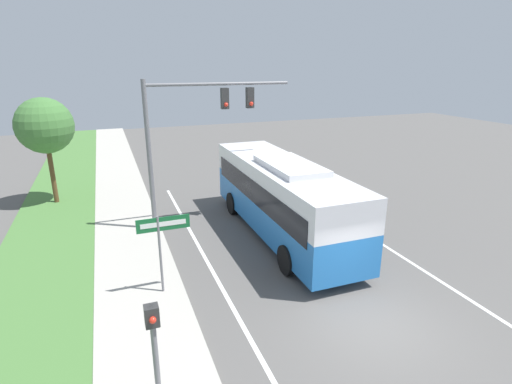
{
  "coord_description": "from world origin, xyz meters",
  "views": [
    {
      "loc": [
        -6.69,
        -7.89,
        7.19
      ],
      "look_at": [
        -0.73,
        7.82,
        1.75
      ],
      "focal_mm": 28.0,
      "sensor_mm": 36.0,
      "label": 1
    }
  ],
  "objects_px": {
    "bus": "(282,194)",
    "pedestrian_signal": "(154,343)",
    "street_sign": "(162,238)",
    "signal_gantry": "(193,123)"
  },
  "relations": [
    {
      "from": "street_sign",
      "to": "signal_gantry",
      "type": "bearing_deg",
      "value": 67.17
    },
    {
      "from": "bus",
      "to": "street_sign",
      "type": "bearing_deg",
      "value": -151.18
    },
    {
      "from": "bus",
      "to": "pedestrian_signal",
      "type": "bearing_deg",
      "value": -129.01
    },
    {
      "from": "bus",
      "to": "street_sign",
      "type": "relative_size",
      "value": 3.8
    },
    {
      "from": "pedestrian_signal",
      "to": "street_sign",
      "type": "xyz_separation_m",
      "value": [
        0.84,
        4.77,
        0.12
      ]
    },
    {
      "from": "signal_gantry",
      "to": "pedestrian_signal",
      "type": "distance_m",
      "value": 11.0
    },
    {
      "from": "street_sign",
      "to": "pedestrian_signal",
      "type": "bearing_deg",
      "value": -100.02
    },
    {
      "from": "pedestrian_signal",
      "to": "street_sign",
      "type": "height_order",
      "value": "street_sign"
    },
    {
      "from": "bus",
      "to": "pedestrian_signal",
      "type": "xyz_separation_m",
      "value": [
        -6.29,
        -7.76,
        -0.0
      ]
    },
    {
      "from": "signal_gantry",
      "to": "street_sign",
      "type": "distance_m",
      "value": 6.45
    }
  ]
}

